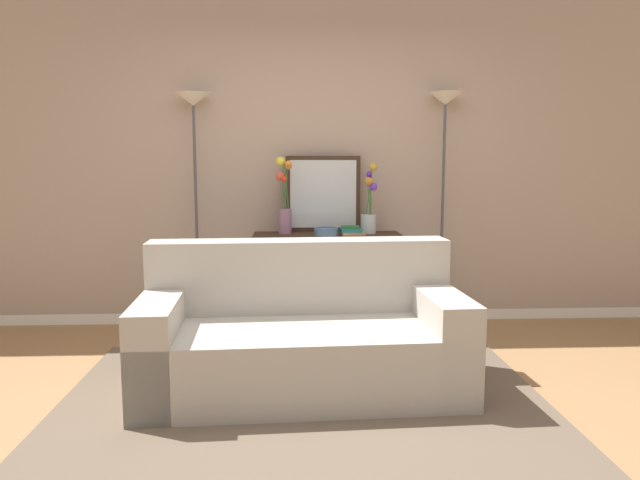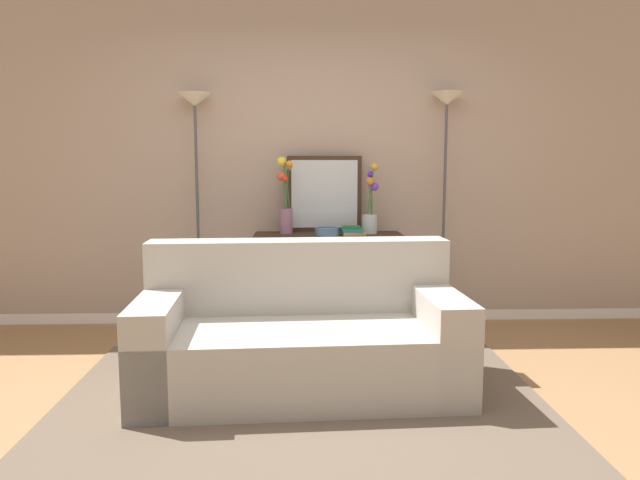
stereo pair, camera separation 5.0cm
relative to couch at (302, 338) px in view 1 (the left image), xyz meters
The scene contains 13 objects.
ground_plane 0.59m from the couch, 77.51° to the right, with size 16.00×16.00×0.02m, color #9E754C.
back_wall 2.02m from the couch, 86.20° to the left, with size 12.00×0.15×3.08m.
area_rug 0.35m from the couch, 89.02° to the right, with size 2.79×2.01×0.01m.
couch is the anchor object (origin of this frame).
console_table 1.31m from the couch, 79.77° to the left, with size 1.19×0.37×0.80m.
floor_lamp_left 2.01m from the couch, 121.14° to the left, with size 0.28×0.28×1.92m.
floor_lamp_right 2.19m from the couch, 49.00° to the left, with size 0.28×0.28×1.94m.
wall_mirror 1.65m from the couch, 81.75° to the left, with size 0.62×0.02×0.63m.
vase_tall_flowers 1.50m from the couch, 95.04° to the left, with size 0.13×0.12×0.62m.
vase_short_flowers 1.55m from the couch, 65.75° to the left, with size 0.13×0.13×0.57m.
fruit_bowl 1.29m from the couch, 79.44° to the left, with size 0.19×0.19×0.06m.
book_stack 1.35m from the couch, 70.38° to the left, with size 0.20×0.15×0.07m.
book_row_under_console 1.30m from the couch, 95.84° to the left, with size 0.27×0.18×0.13m.
Camera 1 is at (-0.17, -3.00, 1.36)m, focal length 33.19 mm.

